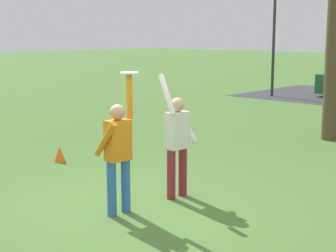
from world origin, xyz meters
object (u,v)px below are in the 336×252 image
object	(u,v)px
person_defender	(177,139)
field_cone_orange	(60,154)
frisbee_disc	(129,73)
person_catcher	(118,150)
lamppost_by_lot	(274,35)

from	to	relation	value
person_defender	field_cone_orange	world-z (taller)	person_defender
person_defender	frisbee_disc	distance (m)	1.47
person_catcher	person_defender	world-z (taller)	person_catcher
field_cone_orange	frisbee_disc	bearing A→B (deg)	-17.55
person_catcher	person_defender	size ratio (longest dim) A/B	1.02
person_defender	field_cone_orange	distance (m)	3.50
person_catcher	lamppost_by_lot	world-z (taller)	lamppost_by_lot
frisbee_disc	person_defender	bearing A→B (deg)	86.08
frisbee_disc	lamppost_by_lot	size ratio (longest dim) A/B	0.06
person_defender	frisbee_disc	bearing A→B (deg)	-0.00
person_catcher	field_cone_orange	distance (m)	3.65
lamppost_by_lot	field_cone_orange	distance (m)	13.56
person_defender	field_cone_orange	bearing A→B (deg)	-87.57
frisbee_disc	field_cone_orange	distance (m)	4.00
person_defender	lamppost_by_lot	bearing A→B (deg)	-149.77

